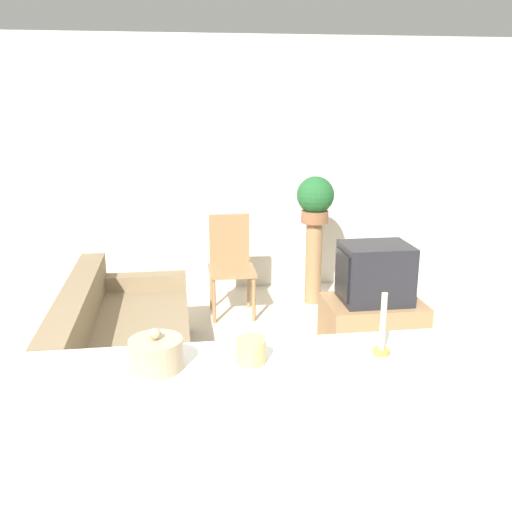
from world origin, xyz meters
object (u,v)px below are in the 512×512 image
Objects in this scene: wooden_chair at (231,260)px; decorative_bowl at (156,353)px; couch at (123,350)px; television at (374,273)px; potted_plant at (315,198)px.

decorative_bowl is at bearing -100.36° from wooden_chair.
couch is 2.05× the size of wooden_chair.
couch is 2.12m from television.
television reaches higher than couch.
decorative_bowl is (0.33, -1.93, 0.86)m from couch.
television is 2.93m from decorative_bowl.
couch is 3.48× the size of television.
wooden_chair is (0.94, 1.38, 0.26)m from couch.
potted_plant is 2.26× the size of decorative_bowl.
television is (2.05, 0.40, 0.38)m from couch.
potted_plant is (1.81, 1.54, 0.82)m from couch.
couch is 1.69m from wooden_chair.
potted_plant reaches higher than wooden_chair.
wooden_chair is (-1.11, 0.99, -0.13)m from television.
wooden_chair is 4.70× the size of decorative_bowl.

